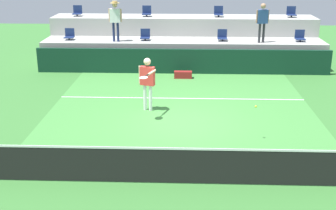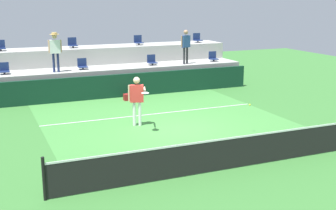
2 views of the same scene
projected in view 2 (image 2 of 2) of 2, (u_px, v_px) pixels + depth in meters
ground_plane at (177, 130)px, 16.11m from camera, size 40.00×40.00×0.00m
court_inner_paint at (167, 123)px, 17.00m from camera, size 9.00×10.00×0.01m
court_service_line at (153, 114)px, 18.25m from camera, size 9.00×0.06×0.00m
tennis_net at (237, 151)px, 12.41m from camera, size 10.48×0.08×1.07m
sponsor_backboard at (126, 85)px, 21.35m from camera, size 13.00×0.16×1.10m
seating_tier_lower at (118, 79)px, 22.49m from camera, size 13.00×1.80×1.25m
seating_tier_upper at (108, 66)px, 24.00m from camera, size 13.00×1.80×2.10m
stadium_chair_lower_far_left at (4, 69)px, 20.22m from camera, size 0.44×0.40×0.52m
stadium_chair_lower_left at (82, 65)px, 21.57m from camera, size 0.44×0.40×0.52m
stadium_chair_lower_right at (152, 61)px, 22.93m from camera, size 0.44×0.40×0.52m
stadium_chair_lower_far_right at (213, 57)px, 24.28m from camera, size 0.44×0.40×0.52m
stadium_chair_upper_far_left at (0, 46)px, 21.63m from camera, size 0.44×0.40×0.52m
stadium_chair_upper_left at (73, 44)px, 22.95m from camera, size 0.44×0.40×0.52m
stadium_chair_upper_right at (138, 41)px, 24.30m from camera, size 0.44×0.40×0.52m
stadium_chair_upper_far_right at (197, 39)px, 25.66m from camera, size 0.44×0.40×0.52m
tennis_player at (137, 96)px, 16.34m from camera, size 0.61×1.34×1.83m
spectator_with_hat at (55, 48)px, 20.51m from camera, size 0.61×0.45×1.82m
spectator_in_grey at (186, 43)px, 23.04m from camera, size 0.60×0.29×1.75m
tennis_ball at (250, 105)px, 15.48m from camera, size 0.07×0.07×0.07m
equipment_bag at (132, 97)px, 20.74m from camera, size 0.76×0.28×0.30m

